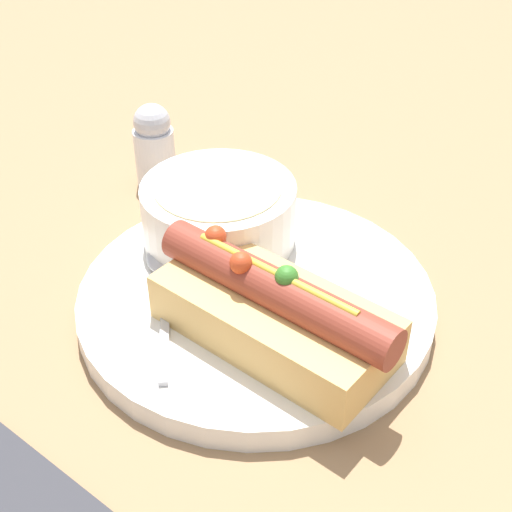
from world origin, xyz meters
TOP-DOWN VIEW (x-y plane):
  - ground_plane at (0.00, 0.00)m, footprint 4.00×4.00m
  - dinner_plate at (0.00, 0.00)m, footprint 0.25×0.25m
  - hot_dog at (0.02, -0.04)m, footprint 0.17×0.13m
  - soup_bowl at (-0.04, 0.05)m, footprint 0.12×0.12m
  - spoon at (-0.07, 0.00)m, footprint 0.06×0.14m
  - napkin at (-0.09, -0.19)m, footprint 0.13×0.11m
  - salt_shaker at (-0.13, 0.15)m, footprint 0.04×0.04m

SIDE VIEW (x-z plane):
  - ground_plane at x=0.00m, z-range 0.00..0.00m
  - napkin at x=-0.09m, z-range 0.00..0.01m
  - dinner_plate at x=0.00m, z-range 0.00..0.02m
  - spoon at x=-0.07m, z-range 0.02..0.03m
  - salt_shaker at x=-0.13m, z-range 0.00..0.08m
  - hot_dog at x=0.02m, z-range 0.01..0.07m
  - soup_bowl at x=-0.04m, z-range 0.02..0.07m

